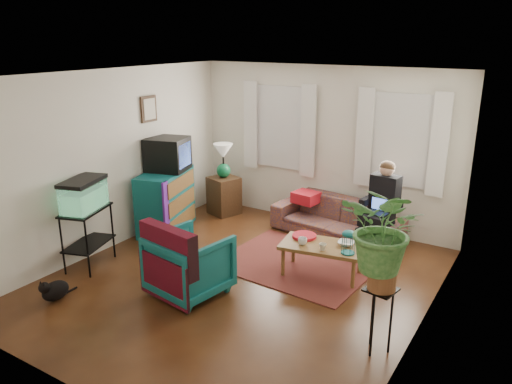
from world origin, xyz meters
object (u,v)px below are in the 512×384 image
Objects in this scene: dresser at (166,201)px; coffee_table at (322,260)px; sofa at (337,213)px; side_table at (224,195)px; armchair at (189,261)px; aquarium_stand at (88,238)px; plant_stand at (378,320)px.

dresser is 2.83m from coffee_table.
coffee_table is (0.36, -1.34, -0.18)m from sofa.
side_table is 2.87m from armchair.
side_table is 0.78× the size of armchair.
aquarium_stand is 1.17× the size of plant_stand.
coffee_table is 1.51× the size of plant_stand.
plant_stand is (4.00, 0.18, -0.06)m from aquarium_stand.
armchair is at bearing -142.25° from coffee_table.
side_table is at bearing 57.56° from dresser.
armchair is at bearing -56.75° from dresser.
sofa is 1.91× the size of coffee_table.
side_table is at bearing 64.66° from aquarium_stand.
sofa is at bearing -97.91° from armchair.
dresser is at bearing -31.82° from armchair.
dresser is at bearing -146.17° from sofa.
side_table is at bearing -170.50° from sofa.
armchair reaches higher than coffee_table.
side_table is at bearing -53.85° from armchair.
sofa is 3.04× the size of side_table.
plant_stand is (3.65, -2.51, 0.02)m from side_table.
aquarium_stand reaches higher than sofa.
sofa is 2.99m from plant_stand.
dresser reaches higher than coffee_table.
aquarium_stand is 0.96× the size of armchair.
dresser reaches higher than aquarium_stand.
armchair is 1.22× the size of plant_stand.
aquarium_stand is 4.00m from plant_stand.
side_table is 0.95× the size of plant_stand.
coffee_table is at bearing -66.91° from sofa.
aquarium_stand is at bearing 13.67° from armchair.
sofa is at bearing 30.27° from aquarium_stand.
plant_stand is at bearing -56.15° from coffee_table.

